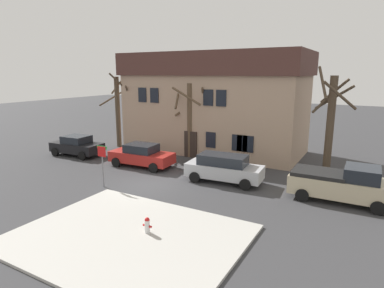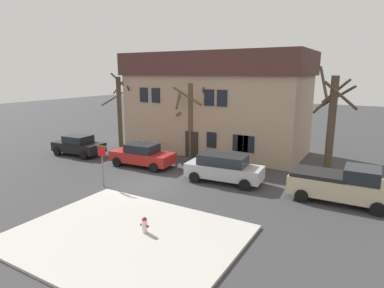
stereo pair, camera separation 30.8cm
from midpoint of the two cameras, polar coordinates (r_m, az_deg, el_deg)
ground_plane at (r=19.96m, az=-7.98°, el=-7.13°), size 120.00×120.00×0.00m
sidewalk_slab at (r=14.15m, az=-11.75°, el=-15.57°), size 9.14×7.20×0.12m
building_main at (r=28.01m, az=3.53°, el=7.39°), size 15.29×6.99×8.23m
tree_bare_near at (r=30.13m, az=-13.07°, el=6.14°), size 3.34×2.76×6.63m
tree_bare_mid at (r=25.63m, az=-0.59°, el=4.95°), size 3.20×3.25×6.29m
tree_bare_far at (r=22.86m, az=22.69°, el=3.85°), size 2.72×2.75×7.04m
car_black_sedan at (r=28.12m, az=-19.79°, el=-0.26°), size 4.36×2.35×1.63m
car_red_sedan at (r=23.68m, az=-9.18°, el=-1.95°), size 4.75×2.30×1.64m
car_silver_wagon at (r=20.13m, az=5.14°, el=-4.18°), size 4.80×2.26×1.73m
pickup_truck_beige at (r=18.77m, az=24.38°, el=-6.35°), size 5.15×2.34×1.98m
fire_hydrant at (r=14.02m, az=-8.48°, el=-13.82°), size 0.42×0.22×0.67m
street_sign_pole at (r=19.72m, az=-15.88°, el=-2.40°), size 0.76×0.07×2.49m
bicycle_leaning at (r=27.69m, az=-5.80°, el=-0.73°), size 1.72×0.40×1.03m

